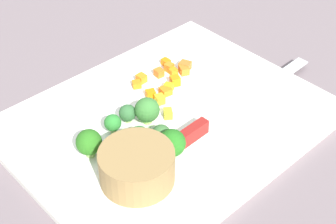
{
  "coord_description": "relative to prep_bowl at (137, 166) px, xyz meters",
  "views": [
    {
      "loc": [
        0.41,
        0.44,
        0.52
      ],
      "look_at": [
        0.0,
        0.0,
        0.02
      ],
      "focal_mm": 53.23,
      "sensor_mm": 36.0,
      "label": 1
    }
  ],
  "objects": [
    {
      "name": "broccoli_floret_0",
      "position": [
        0.02,
        -0.08,
        0.0
      ],
      "size": [
        0.04,
        0.04,
        0.04
      ],
      "color": "#89B860",
      "rests_on": "cutting_board"
    },
    {
      "name": "carrot_dice_5",
      "position": [
        -0.19,
        -0.12,
        -0.02
      ],
      "size": [
        0.02,
        0.02,
        0.02
      ],
      "primitive_type": "cube",
      "rotation": [
        0.0,
        0.0,
        2.74
      ],
      "color": "orange",
      "rests_on": "cutting_board"
    },
    {
      "name": "carrot_dice_3",
      "position": [
        -0.15,
        -0.17,
        -0.02
      ],
      "size": [
        0.01,
        0.02,
        0.01
      ],
      "primitive_type": "cube",
      "rotation": [
        0.0,
        0.0,
        1.59
      ],
      "color": "orange",
      "rests_on": "cutting_board"
    },
    {
      "name": "carrot_dice_2",
      "position": [
        -0.21,
        -0.15,
        -0.02
      ],
      "size": [
        0.02,
        0.01,
        0.01
      ],
      "primitive_type": "cube",
      "rotation": [
        0.0,
        0.0,
        1.4
      ],
      "color": "orange",
      "rests_on": "cutting_board"
    },
    {
      "name": "pepper_dice_2",
      "position": [
        -0.13,
        -0.07,
        -0.02
      ],
      "size": [
        0.02,
        0.02,
        0.01
      ],
      "primitive_type": "cube",
      "rotation": [
        0.0,
        0.0,
        2.54
      ],
      "color": "yellow",
      "rests_on": "cutting_board"
    },
    {
      "name": "broccoli_floret_5",
      "position": [
        -0.03,
        -0.1,
        -0.01
      ],
      "size": [
        0.03,
        0.03,
        0.03
      ],
      "color": "#96AF6D",
      "rests_on": "cutting_board"
    },
    {
      "name": "broccoli_floret_2",
      "position": [
        -0.07,
        -0.03,
        -0.01
      ],
      "size": [
        0.03,
        0.03,
        0.03
      ],
      "color": "#89BC6B",
      "rests_on": "cutting_board"
    },
    {
      "name": "ground_plane",
      "position": [
        -0.12,
        -0.07,
        -0.04
      ],
      "size": [
        4.0,
        4.0,
        0.0
      ],
      "primitive_type": "plane",
      "color": "slate"
    },
    {
      "name": "carrot_dice_4",
      "position": [
        -0.23,
        -0.14,
        -0.02
      ],
      "size": [
        0.02,
        0.02,
        0.01
      ],
      "primitive_type": "cube",
      "rotation": [
        0.0,
        0.0,
        0.36
      ],
      "color": "orange",
      "rests_on": "cutting_board"
    },
    {
      "name": "broccoli_floret_4",
      "position": [
        -0.09,
        -0.08,
        -0.0
      ],
      "size": [
        0.04,
        0.04,
        0.04
      ],
      "color": "#8BC355",
      "rests_on": "cutting_board"
    },
    {
      "name": "carrot_dice_8",
      "position": [
        -0.14,
        -0.16,
        -0.02
      ],
      "size": [
        0.02,
        0.02,
        0.01
      ],
      "primitive_type": "cube",
      "rotation": [
        0.0,
        0.0,
        1.1
      ],
      "color": "orange",
      "rests_on": "cutting_board"
    },
    {
      "name": "carrot_dice_10",
      "position": [
        -0.13,
        -0.12,
        -0.02
      ],
      "size": [
        0.02,
        0.02,
        0.01
      ],
      "primitive_type": "cube",
      "rotation": [
        0.0,
        0.0,
        1.15
      ],
      "color": "orange",
      "rests_on": "cutting_board"
    },
    {
      "name": "pepper_dice_0",
      "position": [
        -0.17,
        -0.12,
        -0.02
      ],
      "size": [
        0.02,
        0.02,
        0.01
      ],
      "primitive_type": "cube",
      "rotation": [
        0.0,
        0.0,
        0.43
      ],
      "color": "yellow",
      "rests_on": "cutting_board"
    },
    {
      "name": "carrot_dice_0",
      "position": [
        -0.21,
        -0.16,
        -0.02
      ],
      "size": [
        0.02,
        0.01,
        0.01
      ],
      "primitive_type": "cube",
      "rotation": [
        0.0,
        0.0,
        1.69
      ],
      "color": "orange",
      "rests_on": "cutting_board"
    },
    {
      "name": "broccoli_floret_6",
      "position": [
        -0.06,
        0.0,
        0.0
      ],
      "size": [
        0.04,
        0.04,
        0.05
      ],
      "color": "#88AC6A",
      "rests_on": "cutting_board"
    },
    {
      "name": "pepper_dice_1",
      "position": [
        -0.14,
        -0.1,
        -0.02
      ],
      "size": [
        0.02,
        0.02,
        0.01
      ],
      "primitive_type": "cube",
      "rotation": [
        0.0,
        0.0,
        2.84
      ],
      "color": "yellow",
      "rests_on": "cutting_board"
    },
    {
      "name": "carrot_dice_9",
      "position": [
        -0.19,
        -0.16,
        -0.02
      ],
      "size": [
        0.01,
        0.02,
        0.01
      ],
      "primitive_type": "cube",
      "rotation": [
        0.0,
        0.0,
        3.04
      ],
      "color": "orange",
      "rests_on": "cutting_board"
    },
    {
      "name": "carrot_dice_6",
      "position": [
        -0.22,
        -0.14,
        -0.02
      ],
      "size": [
        0.02,
        0.02,
        0.01
      ],
      "primitive_type": "cube",
      "rotation": [
        0.0,
        0.0,
        1.16
      ],
      "color": "orange",
      "rests_on": "cutting_board"
    },
    {
      "name": "prep_bowl",
      "position": [
        0.0,
        0.0,
        0.0
      ],
      "size": [
        0.1,
        0.1,
        0.05
      ],
      "primitive_type": "cylinder",
      "color": "olive",
      "rests_on": "cutting_board"
    },
    {
      "name": "carrot_dice_1",
      "position": [
        -0.16,
        -0.12,
        -0.02
      ],
      "size": [
        0.02,
        0.02,
        0.01
      ],
      "primitive_type": "cube",
      "rotation": [
        0.0,
        0.0,
        1.41
      ],
      "color": "orange",
      "rests_on": "cutting_board"
    },
    {
      "name": "chef_knife",
      "position": [
        -0.19,
        -0.01,
        -0.02
      ],
      "size": [
        0.33,
        0.03,
        0.02
      ],
      "rotation": [
        0.0,
        0.0,
        3.18
      ],
      "color": "silver",
      "rests_on": "cutting_board"
    },
    {
      "name": "cutting_board",
      "position": [
        -0.12,
        -0.07,
        -0.03
      ],
      "size": [
        0.48,
        0.38,
        0.01
      ],
      "primitive_type": "cube",
      "color": "white",
      "rests_on": "ground_plane"
    },
    {
      "name": "broccoli_floret_3",
      "position": [
        -0.07,
        -0.1,
        -0.01
      ],
      "size": [
        0.03,
        0.03,
        0.03
      ],
      "color": "#89BC60",
      "rests_on": "cutting_board"
    },
    {
      "name": "broccoli_floret_1",
      "position": [
        -0.04,
        -0.05,
        -0.01
      ],
      "size": [
        0.04,
        0.04,
        0.04
      ],
      "color": "#98B76A",
      "rests_on": "cutting_board"
    },
    {
      "name": "carrot_dice_7",
      "position": [
        -0.22,
        -0.18,
        -0.02
      ],
      "size": [
        0.01,
        0.02,
        0.01
      ],
      "primitive_type": "cube",
      "rotation": [
        0.0,
        0.0,
        1.55
      ],
      "color": "orange",
      "rests_on": "cutting_board"
    }
  ]
}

